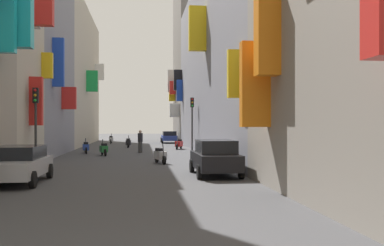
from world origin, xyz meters
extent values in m
plane|color=#424244|center=(0.00, 30.00, 0.00)|extent=(140.00, 140.00, 0.00)
cube|color=#19B2BF|center=(-4.36, 16.29, 6.43)|extent=(1.28, 0.63, 2.39)
cube|color=#19B2BF|center=(-4.60, 15.64, 6.42)|extent=(0.81, 0.45, 2.96)
cube|color=red|center=(-4.68, 21.36, 3.37)|extent=(0.63, 0.42, 2.45)
cube|color=red|center=(-4.33, 20.39, 8.07)|extent=(1.33, 0.61, 2.13)
cube|color=white|center=(-4.67, 20.70, 8.23)|extent=(0.67, 0.40, 2.61)
cube|color=yellow|center=(-4.70, 24.23, 5.53)|extent=(0.60, 0.39, 1.45)
cube|color=gray|center=(-8.00, 30.97, 7.80)|extent=(6.00, 12.20, 15.60)
cube|color=red|center=(-4.50, 30.94, 4.05)|extent=(0.99, 0.48, 1.58)
cube|color=blue|center=(-4.64, 27.44, 6.15)|extent=(0.71, 0.40, 3.11)
cube|color=#BCB29E|center=(-8.00, 48.54, 7.28)|extent=(6.00, 22.93, 14.56)
cube|color=white|center=(-4.44, 54.44, 8.57)|extent=(1.13, 0.40, 1.99)
cube|color=green|center=(-4.42, 45.77, 6.65)|extent=(1.16, 0.43, 2.18)
cube|color=orange|center=(4.63, 11.85, 5.27)|extent=(0.74, 0.65, 2.99)
cube|color=orange|center=(4.50, 12.92, 3.58)|extent=(1.00, 0.45, 2.94)
cube|color=gray|center=(8.00, 31.84, 6.88)|extent=(6.00, 31.42, 13.75)
cube|color=yellow|center=(4.42, 28.37, 8.70)|extent=(1.16, 0.57, 3.02)
cube|color=yellow|center=(4.69, 17.36, 4.43)|extent=(0.61, 0.38, 2.13)
cube|color=blue|center=(4.69, 45.79, 5.75)|extent=(0.63, 0.44, 2.25)
cube|color=black|center=(4.56, 46.46, 6.91)|extent=(0.88, 0.56, 2.20)
cube|color=slate|center=(8.00, 53.77, 10.01)|extent=(6.00, 12.45, 20.02)
cube|color=white|center=(4.44, 49.76, 3.76)|extent=(1.12, 0.60, 1.55)
cube|color=yellow|center=(4.62, 56.63, 6.63)|extent=(0.77, 0.63, 2.96)
cube|color=white|center=(4.52, 56.35, 7.74)|extent=(0.97, 0.57, 2.85)
cube|color=red|center=(4.62, 55.52, 6.81)|extent=(0.75, 0.52, 1.68)
cube|color=#B7B7BC|center=(-4.01, 15.18, 0.60)|extent=(1.79, 4.44, 0.61)
cube|color=black|center=(-4.01, 15.40, 1.15)|extent=(1.57, 2.49, 0.48)
cylinder|color=black|center=(-3.11, 13.71, 0.30)|extent=(0.18, 0.60, 0.60)
cylinder|color=black|center=(-3.11, 16.65, 0.30)|extent=(0.18, 0.60, 0.60)
cylinder|color=black|center=(-4.90, 16.65, 0.30)|extent=(0.18, 0.60, 0.60)
cube|color=navy|center=(3.88, 50.51, 0.58)|extent=(1.71, 4.11, 0.56)
cube|color=black|center=(3.88, 50.30, 1.11)|extent=(1.50, 2.30, 0.50)
cylinder|color=black|center=(3.02, 51.86, 0.30)|extent=(0.18, 0.60, 0.60)
cylinder|color=black|center=(4.73, 51.86, 0.30)|extent=(0.18, 0.60, 0.60)
cylinder|color=black|center=(3.02, 49.15, 0.30)|extent=(0.18, 0.60, 0.60)
cylinder|color=black|center=(4.73, 49.15, 0.30)|extent=(0.18, 0.60, 0.60)
cube|color=black|center=(3.75, 16.92, 0.63)|extent=(1.70, 4.11, 0.66)
cube|color=black|center=(3.75, 16.72, 1.25)|extent=(1.49, 2.30, 0.57)
cylinder|color=black|center=(2.90, 18.28, 0.30)|extent=(0.18, 0.60, 0.60)
cylinder|color=black|center=(4.60, 18.28, 0.30)|extent=(0.18, 0.60, 0.60)
cylinder|color=black|center=(2.90, 15.56, 0.30)|extent=(0.18, 0.60, 0.60)
cylinder|color=black|center=(4.60, 15.56, 0.30)|extent=(0.18, 0.60, 0.60)
cube|color=black|center=(-0.56, 40.60, 0.46)|extent=(0.47, 1.05, 0.45)
cube|color=black|center=(-0.57, 40.41, 0.77)|extent=(0.34, 0.57, 0.16)
cylinder|color=#4C4C51|center=(-0.54, 41.12, 0.79)|extent=(0.07, 0.28, 0.68)
cylinder|color=black|center=(-0.54, 41.25, 0.24)|extent=(0.12, 0.48, 0.48)
cylinder|color=black|center=(-0.58, 39.96, 0.24)|extent=(0.12, 0.48, 0.48)
cube|color=#ADADB2|center=(1.67, 23.05, 0.46)|extent=(0.71, 1.19, 0.45)
cube|color=black|center=(1.61, 23.25, 0.77)|extent=(0.45, 0.62, 0.16)
cylinder|color=#4C4C51|center=(1.81, 22.50, 0.79)|extent=(0.13, 0.28, 0.68)
cylinder|color=black|center=(1.84, 22.37, 0.24)|extent=(0.22, 0.49, 0.48)
cylinder|color=black|center=(1.49, 23.72, 0.24)|extent=(0.22, 0.49, 0.48)
cube|color=red|center=(3.91, 37.29, 0.46)|extent=(0.80, 1.29, 0.45)
cube|color=black|center=(3.98, 37.51, 0.77)|extent=(0.48, 0.63, 0.16)
cylinder|color=#4C4C51|center=(3.72, 36.71, 0.79)|extent=(0.14, 0.28, 0.68)
cylinder|color=black|center=(3.67, 36.57, 0.24)|extent=(0.24, 0.49, 0.48)
cylinder|color=black|center=(4.14, 38.01, 0.24)|extent=(0.24, 0.49, 0.48)
cube|color=silver|center=(-2.73, 49.88, 0.46)|extent=(0.45, 1.03, 0.45)
cube|color=black|center=(-2.73, 49.68, 0.77)|extent=(0.33, 0.56, 0.16)
cylinder|color=#4C4C51|center=(-2.74, 50.39, 0.79)|extent=(0.06, 0.27, 0.68)
cylinder|color=black|center=(-2.74, 50.52, 0.24)|extent=(0.11, 0.48, 0.48)
cylinder|color=black|center=(-2.72, 49.23, 0.24)|extent=(0.11, 0.48, 0.48)
cube|color=#2D4CAD|center=(-3.52, 32.57, 0.46)|extent=(0.61, 1.16, 0.45)
cube|color=black|center=(-3.49, 32.36, 0.77)|extent=(0.40, 0.60, 0.16)
cylinder|color=#4C4C51|center=(-3.61, 33.11, 0.79)|extent=(0.10, 0.28, 0.68)
cylinder|color=black|center=(-3.63, 33.25, 0.24)|extent=(0.17, 0.49, 0.48)
cylinder|color=black|center=(-3.41, 31.89, 0.24)|extent=(0.17, 0.49, 0.48)
cube|color=#287F3D|center=(-2.00, 30.07, 0.46)|extent=(0.68, 1.18, 0.45)
cube|color=black|center=(-1.95, 29.86, 0.77)|extent=(0.44, 0.62, 0.16)
cylinder|color=#4C4C51|center=(-2.13, 30.61, 0.79)|extent=(0.12, 0.28, 0.68)
cylinder|color=black|center=(-2.16, 30.74, 0.24)|extent=(0.21, 0.49, 0.48)
cylinder|color=black|center=(-1.84, 29.39, 0.24)|extent=(0.21, 0.49, 0.48)
cylinder|color=#353535|center=(0.55, 32.81, 0.42)|extent=(0.44, 0.44, 0.84)
cylinder|color=black|center=(0.55, 32.81, 1.17)|extent=(0.52, 0.52, 0.66)
sphere|color=tan|center=(0.55, 32.81, 1.61)|extent=(0.23, 0.23, 0.23)
cylinder|color=#2D2D2D|center=(4.57, 32.93, 1.76)|extent=(0.12, 0.12, 3.51)
cube|color=black|center=(4.57, 32.93, 3.89)|extent=(0.26, 0.26, 0.75)
sphere|color=red|center=(4.57, 32.79, 4.14)|extent=(0.14, 0.14, 0.14)
sphere|color=orange|center=(4.57, 32.79, 3.89)|extent=(0.14, 0.14, 0.14)
sphere|color=green|center=(4.57, 32.79, 3.64)|extent=(0.14, 0.14, 0.14)
cylinder|color=#2D2D2D|center=(-4.57, 20.73, 1.62)|extent=(0.12, 0.12, 3.25)
cube|color=black|center=(-4.57, 20.73, 3.62)|extent=(0.26, 0.26, 0.75)
sphere|color=red|center=(-4.57, 20.59, 3.87)|extent=(0.14, 0.14, 0.14)
sphere|color=orange|center=(-4.57, 20.59, 3.62)|extent=(0.14, 0.14, 0.14)
sphere|color=green|center=(-4.57, 20.59, 3.37)|extent=(0.14, 0.14, 0.14)
camera|label=1|loc=(0.56, -2.54, 2.23)|focal=42.87mm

